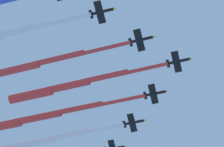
{
  "coord_description": "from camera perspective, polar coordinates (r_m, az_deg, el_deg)",
  "views": [
    {
      "loc": [
        45.08,
        -88.81,
        -12.07
      ],
      "look_at": [
        0.0,
        0.0,
        140.28
      ],
      "focal_mm": 76.05,
      "sensor_mm": 36.0,
      "label": 1
    }
  ],
  "objects": [
    {
      "name": "jet_lead",
      "position": [
        184.45,
        -5.49,
        -1.57
      ],
      "size": [
        72.11,
        19.88,
        4.25
      ],
      "color": "black"
    },
    {
      "name": "jet_port_inner",
      "position": [
        196.13,
        -9.17,
        -5.34
      ],
      "size": [
        80.32,
        22.49,
        4.26
      ],
      "color": "black"
    },
    {
      "name": "jet_port_mid",
      "position": [
        206.04,
        -9.45,
        -8.26
      ],
      "size": [
        71.86,
        20.15,
        4.23
      ],
      "color": "black"
    },
    {
      "name": "jet_starboard_inner",
      "position": [
        183.02,
        -11.97,
        0.32
      ],
      "size": [
        81.73,
        21.42,
        4.28
      ],
      "color": "black"
    }
  ]
}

